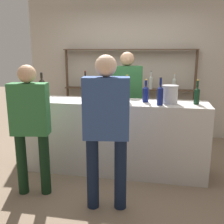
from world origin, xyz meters
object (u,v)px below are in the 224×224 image
(server_behind_counter, at_px, (127,96))
(wine_glass, at_px, (173,93))
(counter_bottle_0, at_px, (160,95))
(customer_center, at_px, (106,123))
(counter_bottle_4, at_px, (42,87))
(ice_bucket, at_px, (170,94))
(counter_bottle_5, at_px, (103,91))
(counter_bottle_1, at_px, (197,95))
(customer_left, at_px, (30,121))
(counter_bottle_3, at_px, (127,91))
(counter_bottle_2, at_px, (146,93))

(server_behind_counter, bearing_deg, wine_glass, 36.40)
(counter_bottle_0, height_order, customer_center, customer_center)
(counter_bottle_4, xyz_separation_m, ice_bucket, (1.87, -0.18, -0.02))
(counter_bottle_5, xyz_separation_m, ice_bucket, (0.91, -0.09, -0.01))
(counter_bottle_1, bearing_deg, counter_bottle_0, -161.18)
(counter_bottle_0, xyz_separation_m, counter_bottle_4, (-1.74, 0.32, 0.01))
(counter_bottle_4, xyz_separation_m, counter_bottle_5, (0.95, -0.08, -0.02))
(counter_bottle_0, relative_size, customer_center, 0.21)
(counter_bottle_5, distance_m, wine_glass, 0.96)
(customer_center, bearing_deg, ice_bucket, -43.74)
(counter_bottle_0, relative_size, wine_glass, 2.24)
(counter_bottle_4, height_order, ice_bucket, counter_bottle_4)
(customer_center, height_order, customer_left, customer_center)
(counter_bottle_3, bearing_deg, server_behind_counter, 97.95)
(counter_bottle_2, distance_m, counter_bottle_4, 1.56)
(counter_bottle_0, xyz_separation_m, counter_bottle_5, (-0.79, 0.24, -0.01))
(counter_bottle_1, height_order, customer_center, customer_center)
(ice_bucket, xyz_separation_m, server_behind_counter, (-0.66, 0.72, -0.16))
(wine_glass, xyz_separation_m, customer_center, (-0.70, -1.07, -0.17))
(ice_bucket, bearing_deg, counter_bottle_4, 174.62)
(counter_bottle_1, relative_size, customer_center, 0.19)
(counter_bottle_5, bearing_deg, counter_bottle_4, 175.10)
(ice_bucket, relative_size, customer_center, 0.14)
(counter_bottle_0, height_order, counter_bottle_1, counter_bottle_0)
(wine_glass, height_order, ice_bucket, ice_bucket)
(counter_bottle_3, distance_m, customer_center, 0.93)
(ice_bucket, bearing_deg, customer_center, -125.55)
(counter_bottle_3, xyz_separation_m, customer_center, (-0.09, -0.91, -0.20))
(counter_bottle_0, xyz_separation_m, counter_bottle_3, (-0.44, 0.14, 0.01))
(wine_glass, bearing_deg, ice_bucket, -105.37)
(counter_bottle_4, bearing_deg, counter_bottle_0, -10.45)
(counter_bottle_2, distance_m, wine_glass, 0.38)
(counter_bottle_2, bearing_deg, counter_bottle_3, -171.39)
(customer_left, bearing_deg, counter_bottle_0, -76.15)
(wine_glass, xyz_separation_m, ice_bucket, (-0.04, -0.16, 0.01))
(customer_left, bearing_deg, wine_glass, -69.67)
(counter_bottle_2, xyz_separation_m, server_behind_counter, (-0.35, 0.69, -0.16))
(counter_bottle_1, height_order, counter_bottle_2, counter_bottle_1)
(counter_bottle_0, xyz_separation_m, ice_bucket, (0.12, 0.15, -0.01))
(counter_bottle_4, xyz_separation_m, wine_glass, (1.91, -0.02, -0.03))
(counter_bottle_2, relative_size, ice_bucket, 1.29)
(counter_bottle_5, bearing_deg, counter_bottle_0, -16.91)
(counter_bottle_1, relative_size, wine_glass, 2.01)
(ice_bucket, bearing_deg, customer_left, -153.50)
(counter_bottle_3, height_order, server_behind_counter, server_behind_counter)
(counter_bottle_4, distance_m, customer_left, 1.04)
(counter_bottle_3, xyz_separation_m, ice_bucket, (0.56, 0.01, -0.02))
(counter_bottle_5, bearing_deg, counter_bottle_2, -6.11)
(counter_bottle_3, relative_size, counter_bottle_5, 1.10)
(counter_bottle_2, height_order, customer_left, customer_left)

